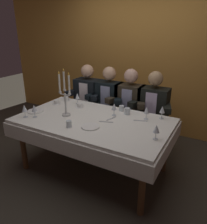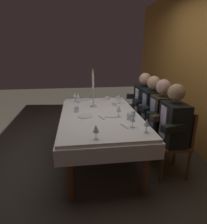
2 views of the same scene
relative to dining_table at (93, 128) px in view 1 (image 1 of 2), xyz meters
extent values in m
plane|color=#39342A|center=(0.00, 0.00, -0.62)|extent=(12.00, 12.00, 0.00)
cube|color=#C58638|center=(0.00, 1.66, 0.73)|extent=(6.00, 0.12, 2.70)
cube|color=white|center=(0.00, 0.00, 0.10)|extent=(1.90, 1.10, 0.04)
cube|color=white|center=(0.00, 0.00, -0.01)|extent=(1.94, 1.14, 0.18)
cylinder|color=brown|center=(-0.83, -0.43, -0.27)|extent=(0.07, 0.07, 0.70)
cylinder|color=brown|center=(0.83, -0.43, -0.27)|extent=(0.07, 0.07, 0.70)
cylinder|color=brown|center=(-0.83, 0.43, -0.27)|extent=(0.07, 0.07, 0.70)
cylinder|color=brown|center=(0.83, 0.43, -0.27)|extent=(0.07, 0.07, 0.70)
cylinder|color=silver|center=(-0.37, -0.06, 0.13)|extent=(0.11, 0.11, 0.02)
cylinder|color=silver|center=(-0.37, -0.06, 0.28)|extent=(0.02, 0.02, 0.28)
cylinder|color=silver|center=(-0.37, -0.06, 0.46)|extent=(0.04, 0.04, 0.02)
cylinder|color=white|center=(-0.37, -0.06, 0.58)|extent=(0.02, 0.02, 0.22)
ellipsoid|color=yellow|center=(-0.37, -0.06, 0.71)|extent=(0.02, 0.02, 0.03)
cylinder|color=silver|center=(-0.33, -0.06, 0.40)|extent=(0.07, 0.01, 0.01)
cylinder|color=silver|center=(-0.29, -0.06, 0.42)|extent=(0.04, 0.04, 0.02)
cylinder|color=white|center=(-0.29, -0.06, 0.54)|extent=(0.02, 0.02, 0.22)
ellipsoid|color=yellow|center=(-0.29, -0.06, 0.67)|extent=(0.02, 0.02, 0.03)
cylinder|color=silver|center=(-0.41, -0.06, 0.40)|extent=(0.07, 0.01, 0.01)
cylinder|color=silver|center=(-0.44, -0.06, 0.42)|extent=(0.04, 0.04, 0.02)
cylinder|color=white|center=(-0.44, -0.06, 0.54)|extent=(0.02, 0.02, 0.22)
ellipsoid|color=yellow|center=(-0.44, -0.06, 0.67)|extent=(0.02, 0.02, 0.03)
cylinder|color=white|center=(-0.82, -0.16, 0.13)|extent=(0.22, 0.22, 0.01)
cylinder|color=white|center=(0.10, -0.22, 0.13)|extent=(0.21, 0.21, 0.01)
cylinder|color=silver|center=(0.84, -0.14, 0.12)|extent=(0.06, 0.06, 0.00)
cylinder|color=silver|center=(0.84, -0.14, 0.16)|extent=(0.01, 0.01, 0.07)
cone|color=silver|center=(0.84, -0.14, 0.24)|extent=(0.07, 0.07, 0.08)
cylinder|color=maroon|center=(0.84, -0.14, 0.22)|extent=(0.04, 0.04, 0.03)
cylinder|color=silver|center=(0.74, 0.44, 0.12)|extent=(0.06, 0.06, 0.00)
cylinder|color=silver|center=(0.74, 0.44, 0.16)|extent=(0.01, 0.01, 0.07)
cone|color=silver|center=(0.74, 0.44, 0.24)|extent=(0.07, 0.07, 0.08)
cylinder|color=maroon|center=(0.74, 0.44, 0.22)|extent=(0.04, 0.04, 0.03)
cylinder|color=silver|center=(-0.51, 0.39, 0.12)|extent=(0.06, 0.06, 0.00)
cylinder|color=silver|center=(-0.51, 0.39, 0.16)|extent=(0.01, 0.01, 0.07)
cone|color=silver|center=(-0.51, 0.39, 0.24)|extent=(0.07, 0.07, 0.08)
cylinder|color=silver|center=(-0.68, -0.30, 0.12)|extent=(0.06, 0.06, 0.00)
cylinder|color=silver|center=(-0.68, -0.30, 0.16)|extent=(0.01, 0.01, 0.07)
cone|color=silver|center=(-0.68, -0.30, 0.24)|extent=(0.07, 0.07, 0.08)
cylinder|color=maroon|center=(-0.68, -0.30, 0.22)|extent=(0.04, 0.04, 0.03)
cylinder|color=silver|center=(0.58, 0.32, 0.12)|extent=(0.06, 0.06, 0.00)
cylinder|color=silver|center=(0.58, 0.32, 0.16)|extent=(0.01, 0.01, 0.07)
cone|color=silver|center=(0.58, 0.32, 0.24)|extent=(0.07, 0.07, 0.08)
cylinder|color=silver|center=(-0.79, -0.36, 0.12)|extent=(0.06, 0.06, 0.00)
cylinder|color=silver|center=(-0.79, -0.36, 0.16)|extent=(0.01, 0.01, 0.07)
cone|color=silver|center=(-0.79, -0.36, 0.24)|extent=(0.07, 0.07, 0.08)
cylinder|color=silver|center=(0.17, 0.24, 0.12)|extent=(0.06, 0.06, 0.00)
cylinder|color=silver|center=(0.17, 0.24, 0.16)|extent=(0.01, 0.01, 0.07)
cone|color=silver|center=(0.17, 0.24, 0.24)|extent=(0.07, 0.07, 0.08)
cylinder|color=silver|center=(-0.12, -0.34, 0.16)|extent=(0.06, 0.06, 0.08)
cylinder|color=silver|center=(0.30, 0.36, 0.16)|extent=(0.08, 0.08, 0.09)
cylinder|color=silver|center=(0.19, 0.44, 0.16)|extent=(0.07, 0.07, 0.08)
cylinder|color=white|center=(-0.40, 0.28, 0.12)|extent=(0.12, 0.12, 0.01)
cylinder|color=white|center=(-0.40, 0.28, 0.15)|extent=(0.08, 0.08, 0.05)
torus|color=white|center=(-0.35, 0.28, 0.15)|extent=(0.04, 0.01, 0.04)
cylinder|color=white|center=(-0.76, 0.43, 0.12)|extent=(0.12, 0.12, 0.01)
cylinder|color=white|center=(-0.76, 0.43, 0.15)|extent=(0.08, 0.08, 0.05)
torus|color=white|center=(-0.71, 0.43, 0.15)|extent=(0.04, 0.01, 0.04)
cylinder|color=white|center=(-0.78, 0.23, 0.12)|extent=(0.12, 0.12, 0.01)
cylinder|color=white|center=(-0.78, 0.23, 0.15)|extent=(0.08, 0.08, 0.05)
torus|color=white|center=(-0.73, 0.23, 0.15)|extent=(0.04, 0.01, 0.04)
cube|color=#B7B7BC|center=(0.19, 0.12, 0.12)|extent=(0.06, 0.17, 0.01)
cube|color=#B7B7BC|center=(0.54, 0.23, 0.12)|extent=(0.17, 0.07, 0.01)
cube|color=#B7B7BC|center=(0.19, 0.00, 0.12)|extent=(0.17, 0.07, 0.01)
cylinder|color=brown|center=(-0.82, 0.70, -0.41)|extent=(0.04, 0.04, 0.42)
cylinder|color=brown|center=(-0.46, 0.70, -0.41)|extent=(0.04, 0.04, 0.42)
cylinder|color=brown|center=(-0.82, 1.06, -0.41)|extent=(0.04, 0.04, 0.42)
cylinder|color=brown|center=(-0.46, 1.06, -0.41)|extent=(0.04, 0.04, 0.42)
cube|color=brown|center=(-0.64, 0.88, -0.18)|extent=(0.42, 0.42, 0.04)
cube|color=brown|center=(-0.64, 1.07, 0.06)|extent=(0.38, 0.04, 0.44)
cube|color=black|center=(-0.64, 0.88, 0.11)|extent=(0.42, 0.26, 0.54)
cube|color=white|center=(-0.64, 0.75, 0.14)|extent=(0.16, 0.01, 0.40)
sphere|color=#DBA986|center=(-0.64, 0.88, 0.51)|extent=(0.21, 0.21, 0.21)
cube|color=black|center=(-0.86, 0.78, 0.15)|extent=(0.19, 0.34, 0.08)
cube|color=black|center=(-0.42, 0.78, 0.15)|extent=(0.19, 0.34, 0.08)
cylinder|color=brown|center=(-0.42, 0.70, -0.41)|extent=(0.04, 0.04, 0.42)
cylinder|color=brown|center=(-0.06, 0.70, -0.41)|extent=(0.04, 0.04, 0.42)
cylinder|color=brown|center=(-0.42, 1.06, -0.41)|extent=(0.04, 0.04, 0.42)
cylinder|color=brown|center=(-0.06, 1.06, -0.41)|extent=(0.04, 0.04, 0.42)
cube|color=brown|center=(-0.24, 0.88, -0.18)|extent=(0.42, 0.42, 0.04)
cube|color=brown|center=(-0.24, 1.07, 0.06)|extent=(0.38, 0.04, 0.44)
cube|color=black|center=(-0.24, 0.88, 0.11)|extent=(0.42, 0.26, 0.54)
cube|color=#8A93B7|center=(-0.24, 0.75, 0.14)|extent=(0.16, 0.01, 0.40)
sphere|color=#D7A782|center=(-0.24, 0.88, 0.51)|extent=(0.21, 0.21, 0.21)
cube|color=black|center=(-0.46, 0.78, 0.15)|extent=(0.19, 0.34, 0.08)
cube|color=black|center=(-0.02, 0.78, 0.15)|extent=(0.19, 0.34, 0.08)
cylinder|color=brown|center=(-0.05, 0.70, -0.41)|extent=(0.04, 0.04, 0.42)
cylinder|color=brown|center=(0.31, 0.70, -0.41)|extent=(0.04, 0.04, 0.42)
cylinder|color=brown|center=(-0.05, 1.06, -0.41)|extent=(0.04, 0.04, 0.42)
cylinder|color=brown|center=(0.31, 1.06, -0.41)|extent=(0.04, 0.04, 0.42)
cube|color=brown|center=(0.13, 0.88, -0.18)|extent=(0.42, 0.42, 0.04)
cube|color=brown|center=(0.13, 1.07, 0.06)|extent=(0.38, 0.04, 0.44)
cube|color=#2F281C|center=(0.13, 0.88, 0.11)|extent=(0.42, 0.26, 0.54)
cube|color=#9195B8|center=(0.13, 0.75, 0.14)|extent=(0.16, 0.01, 0.40)
sphere|color=#D2A38B|center=(0.13, 0.88, 0.51)|extent=(0.21, 0.21, 0.21)
cube|color=#2F281C|center=(-0.09, 0.78, 0.15)|extent=(0.19, 0.34, 0.08)
cube|color=#2F281C|center=(0.35, 0.78, 0.15)|extent=(0.19, 0.34, 0.08)
cylinder|color=brown|center=(0.32, 0.70, -0.41)|extent=(0.04, 0.04, 0.42)
cylinder|color=brown|center=(0.68, 0.70, -0.41)|extent=(0.04, 0.04, 0.42)
cylinder|color=brown|center=(0.32, 1.06, -0.41)|extent=(0.04, 0.04, 0.42)
cylinder|color=brown|center=(0.68, 1.06, -0.41)|extent=(0.04, 0.04, 0.42)
cube|color=brown|center=(0.50, 0.88, -0.18)|extent=(0.42, 0.42, 0.04)
cube|color=brown|center=(0.50, 1.07, 0.06)|extent=(0.38, 0.04, 0.44)
cube|color=black|center=(0.50, 0.88, 0.11)|extent=(0.42, 0.26, 0.54)
cube|color=silver|center=(0.50, 0.75, 0.14)|extent=(0.16, 0.01, 0.40)
sphere|color=tan|center=(0.50, 0.88, 0.51)|extent=(0.21, 0.21, 0.21)
cube|color=black|center=(0.28, 0.78, 0.15)|extent=(0.19, 0.34, 0.08)
cube|color=black|center=(0.72, 0.78, 0.15)|extent=(0.19, 0.34, 0.08)
camera|label=1|loc=(1.38, -2.21, 1.22)|focal=36.27mm
camera|label=2|loc=(2.69, -0.31, 1.01)|focal=31.42mm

